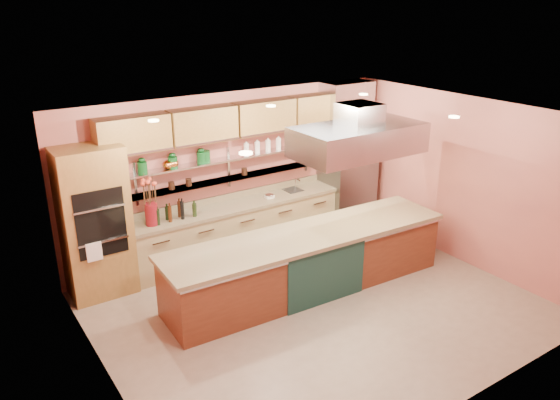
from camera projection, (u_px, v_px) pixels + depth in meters
floor at (316, 308)px, 7.99m from camera, size 6.00×5.00×0.02m
ceiling at (322, 118)px, 7.00m from camera, size 6.00×5.00×0.02m
wall_back at (231, 173)px, 9.44m from camera, size 6.00×0.04×2.80m
wall_front at (469, 297)px, 5.55m from camera, size 6.00×0.04×2.80m
wall_left at (100, 278)px, 5.93m from camera, size 0.04×5.00×2.80m
wall_right at (462, 180)px, 9.05m from camera, size 0.04×5.00×2.80m
oven_stack at (95, 223)px, 8.00m from camera, size 0.95×0.64×2.30m
refrigerator at (347, 174)px, 10.50m from camera, size 0.95×0.72×2.10m
back_counter at (238, 229)px, 9.50m from camera, size 3.84×0.64×0.93m
wall_shelf_lower at (232, 178)px, 9.33m from camera, size 3.60×0.26×0.03m
wall_shelf_upper at (231, 158)px, 9.20m from camera, size 3.60×0.26×0.03m
upper_cabinets at (234, 121)px, 8.96m from camera, size 4.60×0.36×0.55m
range_hood at (358, 140)px, 8.17m from camera, size 2.00×1.00×0.45m
ceiling_downlights at (312, 118)px, 7.17m from camera, size 4.00×2.80×0.02m
island at (308, 261)px, 8.33m from camera, size 4.52×1.16×0.94m
flower_vase at (151, 214)px, 8.43m from camera, size 0.25×0.25×0.35m
oil_bottle_cluster at (175, 212)px, 8.65m from camera, size 0.77×0.50×0.24m
kitchen_scale at (269, 196)px, 9.61m from camera, size 0.15×0.12×0.08m
bar_faucet at (295, 184)px, 9.99m from camera, size 0.03×0.03×0.21m
copper_kettle at (168, 165)px, 8.58m from camera, size 0.17×0.17×0.14m
green_canister at (205, 156)px, 8.92m from camera, size 0.16×0.16×0.19m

